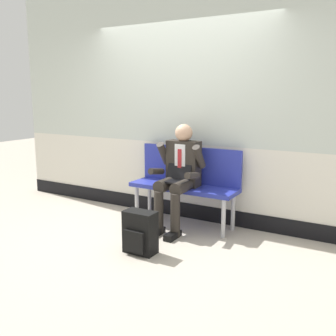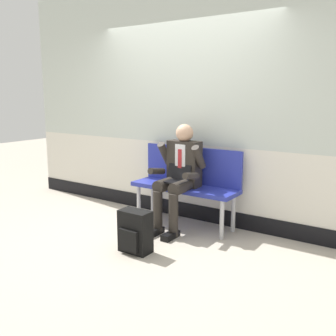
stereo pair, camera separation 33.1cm
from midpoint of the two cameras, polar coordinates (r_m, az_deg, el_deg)
name	(u,v)px [view 2 (the right image)]	position (r m, az deg, el deg)	size (l,w,h in m)	color
ground_plane	(149,233)	(4.63, -0.74, -9.51)	(18.00, 18.00, 0.00)	#B2A899
station_wall	(186,102)	(5.01, 4.56, 9.62)	(5.46, 0.14, 3.04)	beige
bench_with_person	(188,180)	(4.79, 4.87, -1.72)	(1.35, 0.42, 0.96)	#28339E
person_seated	(179,174)	(4.59, 3.63, -0.89)	(0.57, 0.70, 1.26)	#2D2823
backpack	(135,232)	(4.03, -2.53, -9.41)	(0.33, 0.23, 0.44)	black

